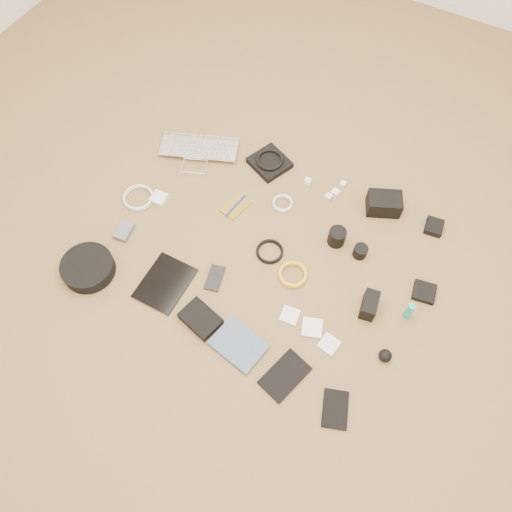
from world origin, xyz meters
The scene contains 33 objects.
laptop centered at (-0.52, 0.33, 0.01)m, with size 0.38×0.26×0.03m, color silver.
headphone_pouch centered at (-0.19, 0.46, 0.01)m, with size 0.17×0.16×0.03m, color black.
headphones centered at (-0.19, 0.46, 0.04)m, with size 0.13×0.13×0.02m, color black.
charger_a centered at (0.02, 0.45, 0.01)m, with size 0.03×0.03×0.03m, color white.
charger_b centered at (0.17, 0.52, 0.01)m, with size 0.03×0.03×0.02m, color white.
charger_c centered at (0.16, 0.45, 0.02)m, with size 0.03×0.03×0.03m, color white.
charger_d centered at (0.14, 0.42, 0.01)m, with size 0.03×0.03×0.03m, color white.
dslr_camera centered at (0.38, 0.49, 0.04)m, with size 0.15×0.10×0.09m, color black.
lens_pouch centered at (0.62, 0.50, 0.01)m, with size 0.07×0.08×0.03m, color black.
notebook_olive centered at (-0.21, 0.17, 0.00)m, with size 0.08×0.13×0.01m, color olive.
pen_blue centered at (-0.21, 0.17, 0.01)m, with size 0.01×0.01×0.14m, color #13199D.
cable_white_a centered at (-0.03, 0.29, 0.01)m, with size 0.09×0.09×0.01m, color silver.
lens_a centered at (0.27, 0.23, 0.04)m, with size 0.08×0.08×0.08m, color black.
lens_b centered at (0.38, 0.22, 0.03)m, with size 0.06×0.06×0.06m, color black.
card_reader centered at (0.69, 0.18, 0.01)m, with size 0.09×0.09×0.02m, color black.
power_brick centered at (-0.54, 0.03, 0.01)m, with size 0.07×0.07×0.03m, color white.
cable_white_b centered at (-0.62, -0.01, 0.01)m, with size 0.14×0.14×0.01m, color silver.
cable_black centered at (0.04, 0.04, 0.01)m, with size 0.12×0.12×0.01m, color black.
cable_yellow centered at (0.18, -0.02, 0.01)m, with size 0.12×0.12×0.01m, color yellow.
flash centered at (0.51, 0.00, 0.04)m, with size 0.06×0.11×0.08m, color black.
lens_cleaner centered at (0.66, 0.05, 0.05)m, with size 0.03×0.03×0.10m, color teal.
battery_charger centered at (-0.57, -0.19, 0.01)m, with size 0.06×0.09×0.03m, color #545459.
tablet centered at (-0.27, -0.31, 0.01)m, with size 0.18×0.24×0.01m, color black.
phone centered at (-0.10, -0.19, 0.00)m, with size 0.06×0.12×0.01m, color black.
filter_case_left centered at (0.25, -0.18, 0.00)m, with size 0.07×0.07×0.01m, color silver.
filter_case_mid centered at (0.35, -0.19, 0.01)m, with size 0.08×0.08×0.01m, color silver.
filter_case_right centered at (0.44, -0.22, 0.00)m, with size 0.07×0.07×0.01m, color silver.
air_blower centered at (0.65, -0.16, 0.03)m, with size 0.05×0.05×0.05m, color black.
headphone_case centered at (-0.59, -0.41, 0.03)m, with size 0.22×0.22×0.06m, color black.
drive_case centered at (-0.06, -0.38, 0.02)m, with size 0.15×0.11×0.04m, color black.
paperback centered at (0.12, -0.47, 0.01)m, with size 0.15×0.20×0.02m, color #40546C.
notebook_black_a centered at (0.35, -0.41, 0.01)m, with size 0.12×0.19×0.01m, color black.
notebook_black_b centered at (0.57, -0.43, 0.01)m, with size 0.09×0.14×0.01m, color black.
Camera 1 is at (0.50, -0.92, 1.89)m, focal length 35.00 mm.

